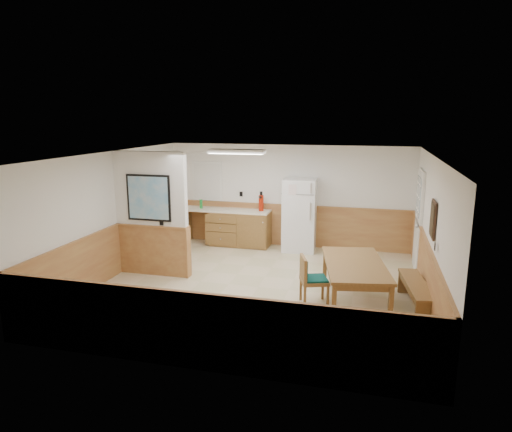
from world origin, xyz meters
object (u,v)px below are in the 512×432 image
(refrigerator, at_px, (300,215))
(soap_bottle, at_px, (201,204))
(dining_table, at_px, (355,268))
(dining_bench, at_px, (416,289))
(fire_extinguisher, at_px, (261,202))
(dining_chair, at_px, (309,277))

(refrigerator, xyz_separation_m, soap_bottle, (-2.50, 0.01, 0.15))
(dining_table, height_order, dining_bench, dining_table)
(dining_bench, xyz_separation_m, fire_extinguisher, (-3.41, 3.01, 0.77))
(dining_chair, distance_m, soap_bottle, 4.55)
(refrigerator, xyz_separation_m, dining_bench, (2.44, -2.93, -0.53))
(soap_bottle, bearing_deg, fire_extinguisher, 2.51)
(dining_chair, bearing_deg, soap_bottle, 115.90)
(soap_bottle, bearing_deg, dining_table, -37.72)
(dining_chair, bearing_deg, dining_table, -6.68)
(dining_bench, relative_size, soap_bottle, 6.80)
(fire_extinguisher, relative_size, soap_bottle, 2.10)
(dining_table, height_order, dining_chair, dining_chair)
(dining_chair, bearing_deg, refrigerator, 83.17)
(fire_extinguisher, distance_m, soap_bottle, 1.54)
(dining_bench, relative_size, fire_extinguisher, 3.24)
(refrigerator, bearing_deg, dining_chair, -80.43)
(dining_table, relative_size, dining_bench, 1.33)
(dining_table, bearing_deg, fire_extinguisher, 117.33)
(soap_bottle, bearing_deg, refrigerator, -0.31)
(refrigerator, height_order, soap_bottle, refrigerator)
(fire_extinguisher, height_order, soap_bottle, fire_extinguisher)
(dining_table, bearing_deg, refrigerator, 105.02)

